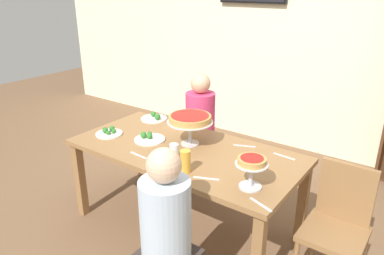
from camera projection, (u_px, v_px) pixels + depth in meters
The scene contains 19 objects.
ground_plane at pixel (185, 225), 3.20m from camera, with size 12.00×12.00×0.00m, color brown.
rear_partition at pixel (295, 35), 4.34m from camera, with size 8.00×0.12×2.80m, color beige.
dining_table at pixel (185, 158), 2.95m from camera, with size 1.85×0.91×0.74m.
diner_far_left at pixel (200, 135), 3.82m from camera, with size 0.34×0.34×1.15m.
diner_near_right at pixel (166, 248), 2.19m from camera, with size 0.34×0.34×1.15m.
chair_head_east at pixel (338, 222), 2.45m from camera, with size 0.40×0.40×0.87m.
deep_dish_pizza_stand at pixel (190, 120), 2.93m from camera, with size 0.37×0.37×0.25m.
personal_pizza_stand at pixel (252, 165), 2.31m from camera, with size 0.21×0.21×0.21m.
salad_plate_near_diner at pixel (149, 138), 3.08m from camera, with size 0.26×0.26×0.07m.
salad_plate_far_diner at pixel (154, 118), 3.54m from camera, with size 0.25×0.25×0.07m.
salad_plate_spare at pixel (109, 133), 3.19m from camera, with size 0.23×0.23×0.07m.
beer_glass_amber_tall at pixel (185, 162), 2.53m from camera, with size 0.07×0.07×0.17m, color gold.
beer_glass_amber_short at pixel (191, 122), 3.31m from camera, with size 0.08×0.08×0.13m, color gold.
water_glass_clear_near at pixel (174, 151), 2.74m from camera, with size 0.07×0.07×0.12m, color white.
cutlery_fork_near at pixel (244, 146), 2.97m from camera, with size 0.18×0.02×0.01m, color silver.
cutlery_knife_near at pixel (206, 178), 2.47m from camera, with size 0.18×0.02×0.01m, color silver.
cutlery_fork_far at pixel (139, 155), 2.81m from camera, with size 0.18×0.02×0.01m, color silver.
cutlery_knife_far at pixel (284, 156), 2.79m from camera, with size 0.18×0.02×0.01m, color silver.
cutlery_spare_fork at pixel (261, 205), 2.18m from camera, with size 0.18×0.02×0.01m, color silver.
Camera 1 is at (1.60, -2.12, 1.97)m, focal length 34.22 mm.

